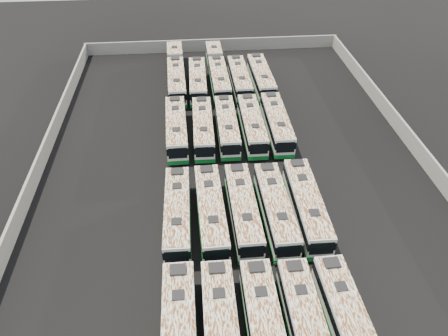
% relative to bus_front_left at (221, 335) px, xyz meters
% --- Properties ---
extents(ground, '(140.00, 140.00, 0.00)m').
position_rel_bus_front_left_xyz_m(ground, '(3.36, 21.41, -1.73)').
color(ground, black).
rests_on(ground, ground).
extents(perimeter_wall, '(45.20, 73.20, 2.20)m').
position_rel_bus_front_left_xyz_m(perimeter_wall, '(3.36, 21.41, -0.63)').
color(perimeter_wall, slate).
rests_on(perimeter_wall, ground).
extents(bus_front_left, '(2.65, 12.06, 3.39)m').
position_rel_bus_front_left_xyz_m(bus_front_left, '(0.00, 0.00, 0.00)').
color(bus_front_left, beige).
rests_on(bus_front_left, ground).
extents(bus_front_center, '(2.52, 11.87, 3.34)m').
position_rel_bus_front_left_xyz_m(bus_front_center, '(3.28, -0.08, -0.02)').
color(bus_front_center, beige).
rests_on(bus_front_center, ground).
extents(bus_front_right, '(2.46, 11.57, 3.26)m').
position_rel_bus_front_left_xyz_m(bus_front_right, '(6.41, -0.06, -0.07)').
color(bus_front_right, beige).
rests_on(bus_front_right, ground).
extents(bus_front_far_right, '(2.74, 11.78, 3.30)m').
position_rel_bus_front_left_xyz_m(bus_front_far_right, '(9.64, -0.11, -0.04)').
color(bus_front_far_right, beige).
rests_on(bus_front_far_right, ground).
extents(bus_midfront_far_left, '(2.64, 11.68, 3.28)m').
position_rel_bus_front_left_xyz_m(bus_midfront_far_left, '(-3.16, 13.40, -0.06)').
color(bus_midfront_far_left, beige).
rests_on(bus_midfront_far_left, ground).
extents(bus_midfront_left, '(2.77, 11.93, 3.35)m').
position_rel_bus_front_left_xyz_m(bus_midfront_left, '(0.11, 13.35, -0.02)').
color(bus_midfront_left, beige).
rests_on(bus_midfront_left, ground).
extents(bus_midfront_center, '(2.62, 11.72, 3.29)m').
position_rel_bus_front_left_xyz_m(bus_midfront_center, '(3.29, 13.41, -0.05)').
color(bus_midfront_center, beige).
rests_on(bus_midfront_center, ground).
extents(bus_midfront_right, '(2.65, 11.79, 3.31)m').
position_rel_bus_front_left_xyz_m(bus_midfront_right, '(6.52, 13.21, -0.04)').
color(bus_midfront_right, beige).
rests_on(bus_midfront_right, ground).
extents(bus_midfront_far_right, '(2.76, 12.12, 3.40)m').
position_rel_bus_front_left_xyz_m(bus_midfront_far_right, '(9.66, 13.38, 0.01)').
color(bus_midfront_far_right, beige).
rests_on(bus_midfront_far_right, ground).
extents(bus_midback_far_left, '(2.79, 11.98, 3.36)m').
position_rel_bus_front_left_xyz_m(bus_midback_far_left, '(-3.21, 29.09, -0.02)').
color(bus_midback_far_left, beige).
rests_on(bus_midback_far_left, ground).
extents(bus_midback_left, '(2.64, 11.63, 3.27)m').
position_rel_bus_front_left_xyz_m(bus_midback_left, '(0.14, 28.95, -0.06)').
color(bus_midback_left, beige).
rests_on(bus_midback_left, ground).
extents(bus_midback_center, '(2.55, 11.59, 3.26)m').
position_rel_bus_front_left_xyz_m(bus_midback_center, '(3.19, 29.12, -0.07)').
color(bus_midback_center, beige).
rests_on(bus_midback_center, ground).
extents(bus_midback_right, '(2.53, 11.74, 3.30)m').
position_rel_bus_front_left_xyz_m(bus_midback_right, '(6.42, 29.06, -0.04)').
color(bus_midback_right, beige).
rests_on(bus_midback_right, ground).
extents(bus_midback_far_right, '(2.67, 11.94, 3.36)m').
position_rel_bus_front_left_xyz_m(bus_midback_far_right, '(9.62, 29.13, -0.02)').
color(bus_midback_far_right, beige).
rests_on(bus_midback_far_right, ground).
extents(bus_back_far_left, '(2.98, 18.65, 3.37)m').
position_rel_bus_front_left_xyz_m(bus_back_far_left, '(-3.21, 45.54, -0.01)').
color(bus_back_far_left, beige).
rests_on(bus_back_far_left, ground).
extents(bus_back_left, '(2.71, 11.76, 3.30)m').
position_rel_bus_front_left_xyz_m(bus_back_left, '(0.03, 42.16, -0.05)').
color(bus_back_left, beige).
rests_on(bus_back_left, ground).
extents(bus_back_center, '(2.69, 18.26, 3.31)m').
position_rel_bus_front_left_xyz_m(bus_back_center, '(3.28, 45.41, -0.05)').
color(bus_back_center, beige).
rests_on(bus_back_center, ground).
extents(bus_back_right, '(2.57, 11.72, 3.30)m').
position_rel_bus_front_left_xyz_m(bus_back_right, '(6.40, 42.31, -0.05)').
color(bus_back_right, beige).
rests_on(bus_back_right, ground).
extents(bus_back_far_right, '(2.71, 12.06, 3.39)m').
position_rel_bus_front_left_xyz_m(bus_back_far_right, '(9.71, 42.38, -0.00)').
color(bus_back_far_right, beige).
rests_on(bus_back_far_right, ground).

